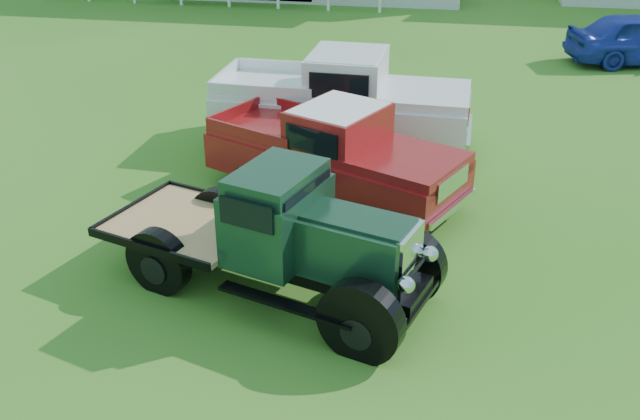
# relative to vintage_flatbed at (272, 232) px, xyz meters

# --- Properties ---
(ground) EXTENTS (120.00, 120.00, 0.00)m
(ground) POSITION_rel_vintage_flatbed_xyz_m (0.36, -0.62, -0.95)
(ground) COLOR #2B6C16
(vintage_flatbed) EXTENTS (5.16, 3.25, 1.91)m
(vintage_flatbed) POSITION_rel_vintage_flatbed_xyz_m (0.00, 0.00, 0.00)
(vintage_flatbed) COLOR #173825
(vintage_flatbed) RESTS_ON ground
(red_pickup) EXTENTS (5.12, 3.68, 1.75)m
(red_pickup) POSITION_rel_vintage_flatbed_xyz_m (0.32, 3.17, -0.08)
(red_pickup) COLOR maroon
(red_pickup) RESTS_ON ground
(white_pickup) EXTENTS (5.43, 2.22, 1.98)m
(white_pickup) POSITION_rel_vintage_flatbed_xyz_m (0.07, 5.63, 0.04)
(white_pickup) COLOR silver
(white_pickup) RESTS_ON ground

